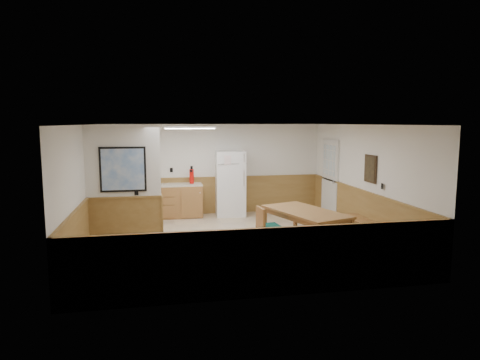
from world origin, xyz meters
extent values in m
plane|color=tan|center=(0.00, 0.00, 0.00)|extent=(6.00, 6.00, 0.00)
cube|color=silver|center=(0.00, 0.00, 2.50)|extent=(6.00, 6.00, 0.02)
cube|color=white|center=(0.00, 3.00, 1.25)|extent=(6.00, 0.02, 2.50)
cube|color=white|center=(3.00, 0.00, 1.25)|extent=(0.02, 6.00, 2.50)
cube|color=white|center=(-3.00, 0.00, 1.25)|extent=(0.02, 6.00, 2.50)
cube|color=#A07C40|center=(0.00, 2.98, 0.50)|extent=(6.00, 0.04, 1.00)
cube|color=#A07C40|center=(2.98, 0.00, 0.50)|extent=(0.04, 6.00, 1.00)
cube|color=#A07C40|center=(-2.98, 0.00, 0.50)|extent=(0.04, 6.00, 1.00)
cube|color=white|center=(-2.25, 0.20, 1.75)|extent=(1.50, 0.15, 1.50)
cube|color=#A07C40|center=(-2.25, 0.20, 0.50)|extent=(1.50, 0.17, 1.00)
cube|color=black|center=(-2.25, 0.10, 1.60)|extent=(0.92, 0.03, 0.92)
cube|color=white|center=(-2.25, 0.09, 1.60)|extent=(0.84, 0.01, 0.84)
cube|color=#9C6037|center=(-1.10, 2.68, 0.43)|extent=(1.40, 0.60, 0.86)
cube|color=#9C6037|center=(-2.57, 2.68, 0.43)|extent=(0.06, 0.60, 0.86)
cube|color=#9C6037|center=(-1.83, 2.68, 0.43)|extent=(0.06, 0.60, 0.86)
cube|color=beige|center=(-1.50, 2.68, 0.88)|extent=(2.20, 0.60, 0.04)
cube|color=beige|center=(-1.50, 2.98, 0.95)|extent=(2.20, 0.02, 0.10)
cube|color=silver|center=(2.97, 1.90, 1.02)|extent=(0.05, 1.02, 2.15)
cube|color=silver|center=(2.96, 1.90, 1.02)|extent=(0.04, 0.90, 2.05)
cube|color=silver|center=(2.94, 1.90, 1.55)|extent=(0.02, 0.76, 0.80)
cube|color=silver|center=(-2.10, 2.98, 1.55)|extent=(0.80, 0.03, 1.00)
cube|color=white|center=(-2.10, 2.96, 1.55)|extent=(0.70, 0.01, 0.90)
cube|color=#312213|center=(2.97, -0.30, 1.55)|extent=(0.03, 0.50, 0.60)
cube|color=black|center=(2.95, -0.30, 1.55)|extent=(0.01, 0.42, 0.52)
cube|color=silver|center=(-0.80, 1.30, 2.45)|extent=(1.20, 0.30, 0.08)
cube|color=white|center=(-0.80, 1.30, 2.40)|extent=(1.15, 0.25, 0.01)
cube|color=white|center=(0.38, 2.63, 0.89)|extent=(0.82, 0.74, 1.78)
cube|color=silver|center=(0.69, 2.27, 1.62)|extent=(0.03, 0.02, 0.23)
cube|color=silver|center=(0.69, 2.27, 1.07)|extent=(0.03, 0.02, 0.42)
cube|color=olive|center=(1.41, -0.60, 0.72)|extent=(1.52, 2.12, 0.05)
cube|color=olive|center=(1.41, -0.60, 0.65)|extent=(1.39, 1.99, 0.10)
cube|color=olive|center=(1.30, -1.59, 0.35)|extent=(0.09, 0.09, 0.70)
cube|color=olive|center=(0.72, 0.11, 0.35)|extent=(0.09, 0.09, 0.70)
cube|color=olive|center=(2.09, -1.32, 0.35)|extent=(0.09, 0.09, 0.70)
cube|color=olive|center=(1.52, 0.38, 0.35)|extent=(0.09, 0.09, 0.70)
cube|color=olive|center=(2.78, -0.55, 0.42)|extent=(0.43, 1.73, 0.05)
cube|color=olive|center=(2.78, -1.36, 0.20)|extent=(0.36, 0.07, 0.40)
cube|color=olive|center=(2.78, 0.26, 0.20)|extent=(0.36, 0.07, 0.40)
cube|color=olive|center=(0.64, -0.58, 0.42)|extent=(0.48, 0.48, 0.06)
cube|color=#10503D|center=(0.64, -0.58, 0.47)|extent=(0.44, 0.44, 0.03)
cube|color=olive|center=(0.46, -0.60, 0.65)|extent=(0.10, 0.44, 0.40)
cube|color=#10503D|center=(0.27, -0.62, 0.65)|extent=(0.06, 0.38, 0.34)
cube|color=olive|center=(0.48, -0.79, 0.20)|extent=(0.04, 0.04, 0.39)
cube|color=olive|center=(0.44, -0.42, 0.20)|extent=(0.04, 0.04, 0.39)
cube|color=olive|center=(0.85, -0.75, 0.20)|extent=(0.04, 0.04, 0.39)
cube|color=olive|center=(0.81, -0.37, 0.20)|extent=(0.04, 0.04, 0.39)
cylinder|color=red|center=(-0.67, 2.71, 1.10)|extent=(0.14, 0.14, 0.39)
cylinder|color=black|center=(-0.67, 2.71, 1.33)|extent=(0.07, 0.07, 0.09)
cylinder|color=#167C24|center=(-2.26, 2.67, 1.01)|extent=(0.08, 0.08, 0.23)
camera|label=1|loc=(-1.53, -8.80, 2.55)|focal=32.00mm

